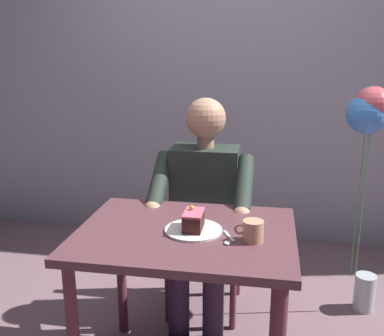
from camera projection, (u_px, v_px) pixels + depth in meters
name	position (u px, v px, depth m)	size (l,w,h in m)	color
cafe_rear_panel	(228.00, 47.00, 3.35)	(6.40, 0.12, 3.00)	#9799A4
dining_table	(186.00, 253.00, 1.93)	(0.92, 0.71, 0.74)	brown
chair	(207.00, 226.00, 2.61)	(0.42, 0.42, 0.89)	brown
seated_person	(203.00, 210.00, 2.40)	(0.53, 0.58, 1.24)	#26322B
dessert_plate	(194.00, 230.00, 1.90)	(0.25, 0.25, 0.01)	white
cake_slice	(194.00, 220.00, 1.89)	(0.08, 0.13, 0.10)	#3C1714
coffee_cup	(253.00, 231.00, 1.79)	(0.12, 0.08, 0.09)	tan
dessert_spoon	(228.00, 240.00, 1.80)	(0.06, 0.14, 0.01)	silver
balloon_display	(369.00, 141.00, 2.36)	(0.26, 0.21, 1.30)	#B2C1C6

